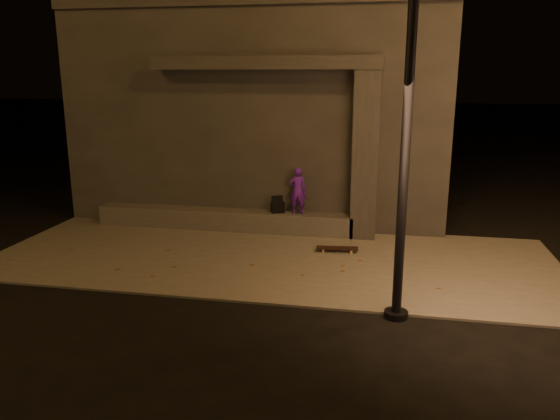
% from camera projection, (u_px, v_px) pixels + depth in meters
% --- Properties ---
extents(ground, '(120.00, 120.00, 0.00)m').
position_uv_depth(ground, '(246.00, 298.00, 8.90)').
color(ground, black).
rests_on(ground, ground).
extents(sidewalk, '(11.00, 4.40, 0.04)m').
position_uv_depth(sidewalk, '(271.00, 258.00, 10.79)').
color(sidewalk, '#646058').
rests_on(sidewalk, ground).
extents(building, '(9.00, 5.10, 5.22)m').
position_uv_depth(building, '(269.00, 110.00, 14.62)').
color(building, '#33302E').
rests_on(building, ground).
extents(ledge, '(6.00, 0.55, 0.45)m').
position_uv_depth(ledge, '(224.00, 219.00, 12.68)').
color(ledge, '#4B4844').
rests_on(ledge, sidewalk).
extents(column, '(0.55, 0.55, 3.60)m').
position_uv_depth(column, '(365.00, 156.00, 11.69)').
color(column, '#33302E').
rests_on(column, sidewalk).
extents(canopy, '(5.00, 0.70, 0.28)m').
position_uv_depth(canopy, '(265.00, 63.00, 11.68)').
color(canopy, '#33302E').
rests_on(canopy, column).
extents(skateboarder, '(0.40, 0.27, 1.06)m').
position_uv_depth(skateboarder, '(298.00, 191.00, 12.17)').
color(skateboarder, '#611CBB').
rests_on(skateboarder, ledge).
extents(backpack, '(0.34, 0.29, 0.41)m').
position_uv_depth(backpack, '(278.00, 206.00, 12.35)').
color(backpack, black).
rests_on(backpack, ledge).
extents(skateboard, '(0.86, 0.30, 0.09)m').
position_uv_depth(skateboard, '(337.00, 248.00, 11.06)').
color(skateboard, black).
rests_on(skateboard, sidewalk).
extents(street_lamp_0, '(0.36, 0.36, 7.53)m').
position_uv_depth(street_lamp_0, '(413.00, 19.00, 7.17)').
color(street_lamp_0, black).
rests_on(street_lamp_0, ground).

